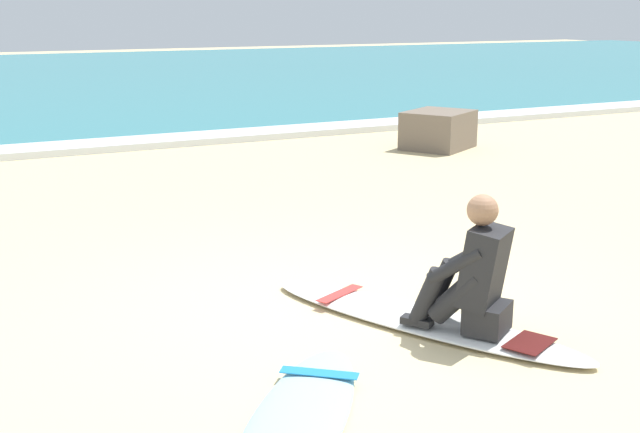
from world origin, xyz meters
TOP-DOWN VIEW (x-y plane):
  - ground_plane at (0.00, 0.00)m, footprint 80.00×80.00m
  - breaking_foam at (0.00, 8.10)m, footprint 80.00×0.90m
  - surfboard_main at (0.40, -0.56)m, footprint 1.57×2.57m
  - surfer_seated at (0.55, -0.92)m, footprint 0.66×0.77m
  - surfboard_spare_near at (-1.03, -1.50)m, footprint 1.62×1.81m
  - shoreline_rock at (4.90, 5.66)m, footprint 1.38×1.32m

SIDE VIEW (x-z plane):
  - ground_plane at x=0.00m, z-range 0.00..0.00m
  - surfboard_main at x=0.40m, z-range 0.00..0.07m
  - surfboard_spare_near at x=-1.03m, z-range 0.00..0.07m
  - breaking_foam at x=0.00m, z-range 0.00..0.11m
  - shoreline_rock at x=4.90m, z-range 0.00..0.60m
  - surfer_seated at x=0.55m, z-range -0.04..0.91m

